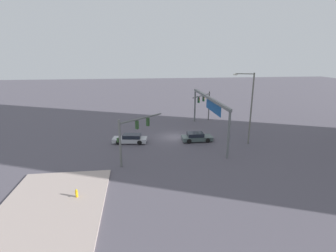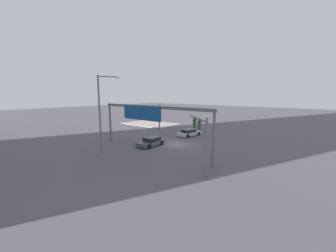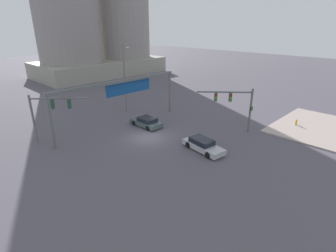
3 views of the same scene
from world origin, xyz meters
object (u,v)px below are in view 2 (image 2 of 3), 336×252
at_px(streetlamp_curved_arm, 102,110).
at_px(sedan_car_waiting_far, 189,133).
at_px(fire_hydrant_on_curb, 150,123).
at_px(traffic_signal_opposite_side, 201,132).
at_px(sedan_car_approaching, 151,142).
at_px(traffic_signal_near_corner, 159,113).

xyz_separation_m(streetlamp_curved_arm, sedan_car_waiting_far, (-2.30, -15.65, -4.87)).
bearing_deg(fire_hydrant_on_curb, traffic_signal_opposite_side, 143.78).
distance_m(sedan_car_approaching, sedan_car_waiting_far, 9.18).
height_order(sedan_car_approaching, fire_hydrant_on_curb, sedan_car_approaching).
bearing_deg(traffic_signal_near_corner, sedan_car_approaching, -5.85).
distance_m(traffic_signal_opposite_side, sedan_car_approaching, 11.33).
distance_m(traffic_signal_near_corner, traffic_signal_opposite_side, 20.68).
distance_m(traffic_signal_near_corner, fire_hydrant_on_curb, 9.09).
bearing_deg(fire_hydrant_on_curb, sedan_car_approaching, 134.79).
bearing_deg(fire_hydrant_on_curb, sedan_car_waiting_far, 162.72).
height_order(traffic_signal_opposite_side, fire_hydrant_on_curb, traffic_signal_opposite_side).
distance_m(traffic_signal_opposite_side, sedan_car_waiting_far, 16.56).
height_order(traffic_signal_opposite_side, streetlamp_curved_arm, streetlamp_curved_arm).
relative_size(sedan_car_approaching, sedan_car_waiting_far, 0.88).
xyz_separation_m(streetlamp_curved_arm, fire_hydrant_on_curb, (11.45, -19.92, -4.96)).
relative_size(traffic_signal_opposite_side, fire_hydrant_on_curb, 7.46).
relative_size(traffic_signal_opposite_side, sedan_car_approaching, 1.25).
bearing_deg(streetlamp_curved_arm, fire_hydrant_on_curb, 50.79).
xyz_separation_m(sedan_car_approaching, sedan_car_waiting_far, (-0.40, -9.17, 0.00)).
bearing_deg(fire_hydrant_on_curb, traffic_signal_near_corner, 146.72).
bearing_deg(traffic_signal_near_corner, traffic_signal_opposite_side, 11.36).
distance_m(traffic_signal_near_corner, sedan_car_approaching, 11.19).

